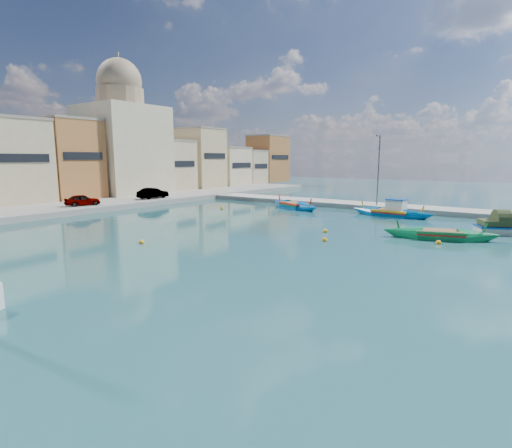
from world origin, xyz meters
TOP-DOWN VIEW (x-y plane):
  - ground at (0.00, 0.00)m, footprint 160.00×160.00m
  - east_quay at (18.00, 0.00)m, footprint 4.00×70.00m
  - north_quay at (0.00, 32.00)m, footprint 80.00×8.00m
  - north_townhouses at (6.68, 39.36)m, footprint 83.20×7.87m
  - church_block at (10.00, 40.00)m, footprint 10.00×10.00m
  - quay_street_lamp at (17.44, 6.00)m, footprint 1.18×0.16m
  - parked_cars at (-5.31, 30.50)m, footprint 27.27×2.69m
  - luzzu_turquoise_cabin at (12.97, 3.00)m, footprint 2.57×8.34m
  - luzzu_cyan_mid at (12.81, 13.69)m, footprint 4.91×8.15m
  - luzzu_blue_south at (3.96, -3.11)m, footprint 4.02×7.85m
  - tender_near at (8.61, -6.34)m, footprint 2.99×3.66m
  - mooring_buoys at (2.96, 6.68)m, footprint 25.78×23.76m

SIDE VIEW (x-z plane):
  - ground at x=0.00m, z-range 0.00..0.00m
  - mooring_buoys at x=2.96m, z-range -0.10..0.26m
  - luzzu_blue_south at x=3.96m, z-range -0.88..1.34m
  - east_quay at x=18.00m, z-range 0.00..0.50m
  - luzzu_cyan_mid at x=12.81m, z-range -0.94..1.44m
  - north_quay at x=0.00m, z-range 0.00..0.60m
  - luzzu_turquoise_cabin at x=12.97m, z-range -1.00..1.64m
  - tender_near at x=8.61m, z-range -0.30..1.28m
  - parked_cars at x=-5.31m, z-range 0.58..1.89m
  - quay_street_lamp at x=17.44m, z-range 0.34..8.34m
  - north_townhouses at x=6.68m, z-range -0.10..10.09m
  - church_block at x=10.00m, z-range -1.14..17.96m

